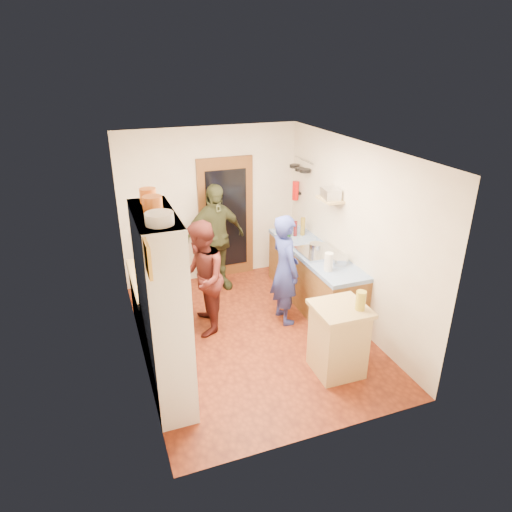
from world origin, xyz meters
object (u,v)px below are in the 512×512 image
hutch_body (163,310)px  island_base (338,341)px  person_hob (288,270)px  person_left (204,277)px  person_back (216,238)px  right_counter_base (313,279)px

hutch_body → island_base: 2.14m
person_hob → person_left: size_ratio=1.00×
person_left → person_back: 1.26m
right_counter_base → island_base: bearing=-107.0°
hutch_body → person_left: bearing=58.1°
person_hob → person_left: person_hob is taller
person_hob → island_base: bearing=-178.7°
island_base → person_hob: (-0.09, 1.31, 0.38)m
island_base → person_left: (-1.27, 1.50, 0.38)m
hutch_body → person_left: 1.42m
hutch_body → person_hob: bearing=27.5°
hutch_body → right_counter_base: hutch_body is taller
right_counter_base → person_back: person_back is taller
island_base → person_left: person_left is taller
right_counter_base → person_left: size_ratio=1.35×
person_back → person_hob: bearing=-74.9°
island_base → person_hob: 1.37m
hutch_body → right_counter_base: size_ratio=1.00×
person_left → island_base: bearing=51.6°
island_base → person_hob: size_ratio=0.53×
person_back → hutch_body: bearing=-129.6°
person_hob → person_back: (-0.68, 1.34, 0.08)m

